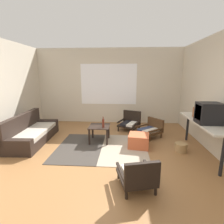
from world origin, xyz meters
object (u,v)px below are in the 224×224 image
at_px(wicker_basket, 181,147).
at_px(armchair_by_window, 130,122).
at_px(coffee_table, 99,129).
at_px(ottoman_orange, 139,141).
at_px(crt_television, 209,113).
at_px(glass_bottle, 103,123).
at_px(clay_vase, 197,112).
at_px(armchair_striped_foreground, 138,175).
at_px(armchair_corner, 151,129).
at_px(console_shelf, 203,124).
at_px(couch, 31,133).

bearing_deg(wicker_basket, armchair_by_window, 125.34).
distance_m(coffee_table, armchair_by_window, 1.41).
xyz_separation_m(ottoman_orange, crt_television, (1.36, -0.51, 0.84)).
relative_size(ottoman_orange, glass_bottle, 1.74).
bearing_deg(crt_television, coffee_table, 161.31).
relative_size(coffee_table, armchair_by_window, 0.72).
xyz_separation_m(clay_vase, glass_bottle, (-2.27, 0.13, -0.36)).
xyz_separation_m(ottoman_orange, clay_vase, (1.36, 0.04, 0.75)).
distance_m(coffee_table, glass_bottle, 0.27).
height_order(armchair_striped_foreground, armchair_corner, armchair_striped_foreground).
relative_size(clay_vase, wicker_basket, 1.19).
xyz_separation_m(armchair_by_window, crt_television, (1.53, -1.92, 0.75)).
relative_size(console_shelf, crt_television, 4.11).
relative_size(console_shelf, clay_vase, 5.56).
bearing_deg(armchair_corner, ottoman_orange, -117.85).
height_order(coffee_table, ottoman_orange, coffee_table).
bearing_deg(clay_vase, console_shelf, -90.00).
distance_m(console_shelf, clay_vase, 0.41).
bearing_deg(ottoman_orange, coffee_table, 163.96).
bearing_deg(glass_bottle, couch, 179.93).
bearing_deg(armchair_by_window, glass_bottle, -120.88).
xyz_separation_m(armchair_corner, glass_bottle, (-1.32, -0.61, 0.32)).
xyz_separation_m(armchair_striped_foreground, ottoman_orange, (0.16, 1.65, -0.08)).
height_order(couch, armchair_striped_foreground, couch).
bearing_deg(armchair_corner, wicker_basket, -60.43).
distance_m(armchair_by_window, wicker_basket, 1.98).
bearing_deg(clay_vase, wicker_basket, -147.84).
bearing_deg(couch, glass_bottle, -0.07).
height_order(couch, glass_bottle, couch).
xyz_separation_m(armchair_striped_foreground, glass_bottle, (-0.75, 1.82, 0.31)).
distance_m(armchair_corner, clay_vase, 1.38).
bearing_deg(glass_bottle, clay_vase, -3.24).
xyz_separation_m(console_shelf, wicker_basket, (-0.39, 0.11, -0.61)).
relative_size(console_shelf, glass_bottle, 6.50).
bearing_deg(console_shelf, armchair_by_window, 131.68).
xyz_separation_m(console_shelf, clay_vase, (0.00, 0.36, 0.20)).
distance_m(ottoman_orange, crt_television, 1.68).
height_order(armchair_striped_foreground, wicker_basket, armchair_striped_foreground).
height_order(armchair_corner, clay_vase, clay_vase).
bearing_deg(armchair_by_window, armchair_corner, -47.01).
relative_size(ottoman_orange, wicker_basket, 1.77).
bearing_deg(couch, armchair_corner, 10.51).
distance_m(console_shelf, glass_bottle, 2.33).
relative_size(coffee_table, crt_television, 1.28).
xyz_separation_m(armchair_striped_foreground, armchair_corner, (0.57, 2.43, -0.01)).
height_order(ottoman_orange, wicker_basket, ottoman_orange).
distance_m(clay_vase, wicker_basket, 0.93).
relative_size(armchair_by_window, clay_vase, 2.40).
relative_size(armchair_corner, crt_television, 1.84).
relative_size(glass_bottle, wicker_basket, 1.02).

